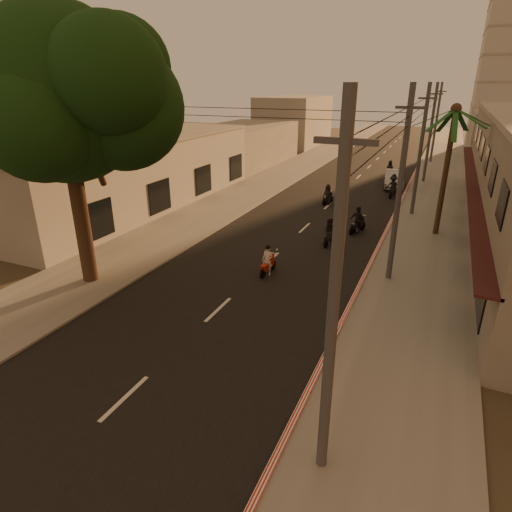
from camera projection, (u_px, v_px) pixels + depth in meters
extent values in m
plane|color=#383023|center=(193.00, 333.00, 16.50)|extent=(160.00, 160.00, 0.00)
cube|color=black|center=(328.00, 206.00, 33.44)|extent=(10.00, 140.00, 0.02)
cube|color=slate|center=(430.00, 216.00, 30.62)|extent=(5.00, 140.00, 0.12)
cube|color=slate|center=(242.00, 196.00, 36.22)|extent=(5.00, 140.00, 0.12)
cube|color=#AE1F12|center=(386.00, 232.00, 27.26)|extent=(0.20, 60.00, 0.20)
cube|color=#391716|center=(473.00, 183.00, 26.95)|extent=(0.80, 34.00, 0.12)
cube|color=gray|center=(131.00, 174.00, 32.64)|extent=(8.00, 24.00, 5.00)
cube|color=gray|center=(127.00, 139.00, 31.65)|extent=(8.20, 24.20, 0.20)
cylinder|color=black|center=(82.00, 222.00, 19.67)|extent=(0.70, 0.70, 6.00)
cylinder|color=black|center=(92.00, 156.00, 18.58)|extent=(1.22, 2.17, 3.04)
cylinder|color=black|center=(55.00, 152.00, 18.43)|extent=(1.31, 1.49, 2.73)
sphere|color=black|center=(61.00, 95.00, 17.59)|extent=(7.20, 7.20, 7.20)
sphere|color=black|center=(122.00, 108.00, 17.80)|extent=(5.20, 5.20, 5.20)
sphere|color=black|center=(47.00, 101.00, 19.05)|extent=(4.80, 4.80, 4.80)
sphere|color=black|center=(40.00, 122.00, 16.18)|extent=(4.60, 4.60, 4.60)
sphere|color=black|center=(108.00, 76.00, 15.78)|extent=(4.40, 4.40, 4.40)
sphere|color=black|center=(121.00, 67.00, 18.76)|extent=(4.40, 4.40, 4.40)
cylinder|color=black|center=(445.00, 175.00, 25.63)|extent=(0.32, 0.32, 7.60)
sphere|color=black|center=(456.00, 108.00, 24.19)|extent=(0.60, 0.60, 0.60)
cylinder|color=#38383A|center=(333.00, 310.00, 9.09)|extent=(0.26, 0.26, 9.00)
cube|color=#38383A|center=(346.00, 141.00, 7.77)|extent=(1.20, 0.12, 0.12)
cylinder|color=#38383A|center=(400.00, 190.00, 19.26)|extent=(0.26, 0.26, 9.00)
cube|color=#38383A|center=(410.00, 108.00, 17.93)|extent=(1.20, 0.12, 0.12)
cylinder|color=#38383A|center=(420.00, 152.00, 29.42)|extent=(0.26, 0.26, 9.00)
cube|color=#38383A|center=(428.00, 98.00, 28.10)|extent=(1.20, 0.12, 0.12)
cylinder|color=#38383A|center=(430.00, 134.00, 39.59)|extent=(0.26, 0.26, 9.00)
cube|color=#38383A|center=(436.00, 94.00, 38.27)|extent=(1.20, 0.12, 0.12)
cylinder|color=#38383A|center=(436.00, 123.00, 49.75)|extent=(0.26, 0.26, 9.00)
cube|color=#38383A|center=(441.00, 91.00, 48.43)|extent=(1.20, 0.12, 0.12)
cube|color=gray|center=(508.00, 139.00, 48.26)|extent=(8.00, 14.00, 6.00)
cube|color=gray|center=(243.00, 145.00, 49.69)|extent=(8.00, 14.00, 4.40)
cube|color=gray|center=(294.00, 121.00, 64.45)|extent=(8.00, 14.00, 7.00)
cylinder|color=black|center=(273.00, 265.00, 21.97)|extent=(0.13, 0.52, 0.51)
cylinder|color=black|center=(263.00, 273.00, 21.04)|extent=(0.13, 0.52, 0.51)
cube|color=#A61E0C|center=(267.00, 265.00, 21.35)|extent=(0.33, 1.02, 0.27)
cube|color=#A61E0C|center=(271.00, 260.00, 21.67)|extent=(0.28, 0.11, 0.55)
cylinder|color=silver|center=(273.00, 253.00, 21.64)|extent=(0.50, 0.08, 0.04)
imported|color=beige|center=(267.00, 260.00, 21.25)|extent=(0.62, 0.45, 1.54)
sphere|color=black|center=(268.00, 247.00, 20.98)|extent=(0.27, 0.27, 0.27)
sphere|color=silver|center=(268.00, 248.00, 21.65)|extent=(0.11, 0.11, 0.11)
sphere|color=silver|center=(277.00, 250.00, 21.43)|extent=(0.11, 0.11, 0.11)
cylinder|color=black|center=(333.00, 237.00, 25.85)|extent=(0.14, 0.54, 0.54)
cylinder|color=black|center=(326.00, 244.00, 24.87)|extent=(0.14, 0.54, 0.54)
cube|color=black|center=(329.00, 237.00, 25.20)|extent=(0.35, 1.07, 0.29)
cube|color=black|center=(332.00, 232.00, 25.54)|extent=(0.29, 0.12, 0.58)
cylinder|color=silver|center=(333.00, 226.00, 25.50)|extent=(0.53, 0.08, 0.04)
imported|color=black|center=(330.00, 232.00, 25.10)|extent=(0.88, 0.73, 1.61)
sphere|color=black|center=(330.00, 220.00, 24.81)|extent=(0.29, 0.29, 0.29)
cylinder|color=black|center=(363.00, 226.00, 27.81)|extent=(0.29, 0.57, 0.56)
cylinder|color=black|center=(352.00, 231.00, 26.97)|extent=(0.29, 0.57, 0.56)
cube|color=black|center=(357.00, 225.00, 27.24)|extent=(0.64, 1.14, 0.30)
cube|color=black|center=(361.00, 221.00, 27.52)|extent=(0.32, 0.20, 0.61)
cylinder|color=silver|center=(363.00, 215.00, 27.47)|extent=(0.54, 0.23, 0.04)
imported|color=black|center=(358.00, 220.00, 27.13)|extent=(1.26, 1.05, 1.69)
sphere|color=black|center=(359.00, 208.00, 26.83)|extent=(0.30, 0.30, 0.30)
cylinder|color=black|center=(331.00, 200.00, 34.18)|extent=(0.21, 0.52, 0.51)
cylinder|color=black|center=(324.00, 203.00, 33.33)|extent=(0.21, 0.52, 0.51)
cube|color=black|center=(327.00, 198.00, 33.61)|extent=(0.49, 1.04, 0.28)
cube|color=black|center=(330.00, 195.00, 33.90)|extent=(0.29, 0.15, 0.55)
cylinder|color=silver|center=(331.00, 191.00, 33.86)|extent=(0.50, 0.16, 0.04)
imported|color=black|center=(328.00, 195.00, 33.51)|extent=(0.98, 0.84, 1.54)
sphere|color=black|center=(328.00, 186.00, 33.24)|extent=(0.28, 0.28, 0.28)
cylinder|color=black|center=(394.00, 192.00, 36.45)|extent=(0.16, 0.62, 0.62)
cylinder|color=black|center=(390.00, 195.00, 35.32)|extent=(0.16, 0.62, 0.62)
cube|color=black|center=(392.00, 190.00, 35.71)|extent=(0.40, 1.23, 0.33)
cube|color=black|center=(394.00, 187.00, 36.09)|extent=(0.34, 0.13, 0.66)
cylinder|color=silver|center=(395.00, 182.00, 36.06)|extent=(0.61, 0.08, 0.04)
imported|color=black|center=(393.00, 186.00, 35.59)|extent=(1.30, 0.87, 1.86)
sphere|color=black|center=(394.00, 176.00, 35.25)|extent=(0.33, 0.33, 0.33)
imported|color=#A0A2A8|center=(394.00, 179.00, 39.10)|extent=(2.91, 5.11, 1.54)
cylinder|color=black|center=(391.00, 173.00, 44.06)|extent=(0.18, 0.54, 0.53)
cylinder|color=black|center=(387.00, 175.00, 43.15)|extent=(0.18, 0.54, 0.53)
cube|color=black|center=(389.00, 172.00, 43.45)|extent=(0.44, 1.07, 0.28)
cube|color=black|center=(391.00, 170.00, 43.76)|extent=(0.30, 0.14, 0.57)
cylinder|color=silver|center=(392.00, 166.00, 43.72)|extent=(0.52, 0.13, 0.04)
imported|color=black|center=(390.00, 169.00, 43.35)|extent=(0.95, 0.77, 1.59)
sphere|color=black|center=(391.00, 162.00, 43.07)|extent=(0.28, 0.28, 0.28)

